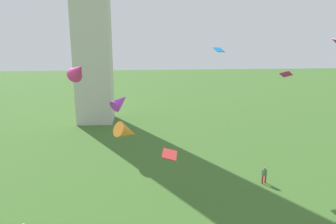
% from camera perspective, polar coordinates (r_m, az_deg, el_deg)
% --- Properties ---
extents(person_1, '(0.47, 0.36, 1.58)m').
position_cam_1_polar(person_1, '(30.77, 17.00, -10.69)').
color(person_1, red).
rests_on(person_1, ground_plane).
extents(kite_flying_0, '(1.71, 1.58, 0.90)m').
position_cam_1_polar(kite_flying_0, '(36.39, 20.56, 6.41)').
color(kite_flying_0, '#D81577').
extents(kite_flying_1, '(2.43, 2.76, 2.15)m').
position_cam_1_polar(kite_flying_1, '(28.60, -15.96, 7.17)').
color(kite_flying_1, '#E7308C').
extents(kite_flying_2, '(1.40, 1.80, 0.52)m').
position_cam_1_polar(kite_flying_2, '(25.03, 0.28, -7.68)').
color(kite_flying_2, red).
extents(kite_flying_3, '(1.06, 1.32, 0.46)m').
position_cam_1_polar(kite_flying_3, '(33.85, 9.17, 11.03)').
color(kite_flying_3, blue).
extents(kite_flying_6, '(2.74, 2.74, 2.18)m').
position_cam_1_polar(kite_flying_6, '(36.18, -8.62, 1.87)').
color(kite_flying_6, '#B12DCE').
extents(kite_flying_7, '(2.11, 1.96, 1.63)m').
position_cam_1_polar(kite_flying_7, '(21.51, -7.42, -3.59)').
color(kite_flying_7, orange).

